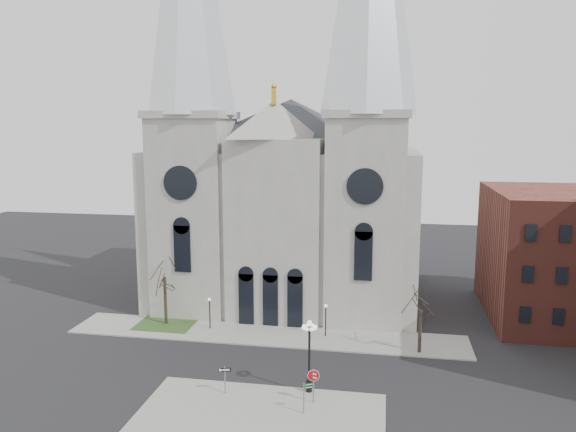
% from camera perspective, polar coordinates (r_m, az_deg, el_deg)
% --- Properties ---
extents(ground, '(160.00, 160.00, 0.00)m').
position_cam_1_polar(ground, '(48.05, -5.20, -16.64)').
color(ground, black).
rests_on(ground, ground).
extents(sidewalk_near, '(18.00, 10.00, 0.14)m').
position_cam_1_polar(sidewalk_near, '(43.05, -2.96, -19.77)').
color(sidewalk_near, gray).
rests_on(sidewalk_near, ground).
extents(sidewalk_far, '(40.00, 6.00, 0.14)m').
position_cam_1_polar(sidewalk_far, '(57.82, -2.28, -11.93)').
color(sidewalk_far, gray).
rests_on(sidewalk_far, ground).
extents(grass_patch, '(6.00, 5.00, 0.18)m').
position_cam_1_polar(grass_patch, '(61.85, -12.26, -10.68)').
color(grass_patch, '#304F22').
rests_on(grass_patch, ground).
extents(cathedral, '(33.00, 26.66, 54.00)m').
position_cam_1_polar(cathedral, '(65.60, -0.16, 7.09)').
color(cathedral, '#98968E').
rests_on(cathedral, ground).
extents(bg_building_brick, '(14.00, 18.00, 14.00)m').
position_cam_1_polar(bg_building_brick, '(67.70, 25.61, -3.57)').
color(bg_building_brick, maroon).
rests_on(bg_building_brick, ground).
extents(tree_left, '(3.20, 3.20, 7.50)m').
position_cam_1_polar(tree_left, '(60.22, -12.44, -5.76)').
color(tree_left, black).
rests_on(tree_left, ground).
extents(tree_right, '(3.20, 3.20, 6.00)m').
position_cam_1_polar(tree_right, '(53.37, 13.35, -9.00)').
color(tree_right, black).
rests_on(tree_right, ground).
extents(ped_lamp_left, '(0.32, 0.32, 3.26)m').
position_cam_1_polar(ped_lamp_left, '(59.01, -7.96, -9.24)').
color(ped_lamp_left, black).
rests_on(ped_lamp_left, sidewalk_far).
extents(ped_lamp_right, '(0.32, 0.32, 3.26)m').
position_cam_1_polar(ped_lamp_right, '(56.60, 3.85, -9.98)').
color(ped_lamp_right, black).
rests_on(ped_lamp_right, sidewalk_far).
extents(stop_sign, '(0.94, 0.27, 2.67)m').
position_cam_1_polar(stop_sign, '(44.01, 2.62, -16.22)').
color(stop_sign, slate).
rests_on(stop_sign, sidewalk_near).
extents(globe_lamp, '(1.61, 1.61, 5.87)m').
position_cam_1_polar(globe_lamp, '(44.92, 2.18, -13.16)').
color(globe_lamp, black).
rests_on(globe_lamp, sidewalk_near).
extents(one_way_sign, '(0.94, 0.31, 2.20)m').
position_cam_1_polar(one_way_sign, '(45.81, -6.43, -15.76)').
color(one_way_sign, slate).
rests_on(one_way_sign, sidewalk_near).
extents(street_name_sign, '(0.71, 0.34, 2.36)m').
position_cam_1_polar(street_name_sign, '(42.80, 1.73, -17.74)').
color(street_name_sign, slate).
rests_on(street_name_sign, sidewalk_near).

